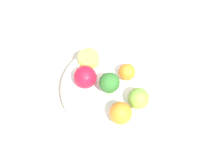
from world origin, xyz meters
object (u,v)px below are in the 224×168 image
object	(u,v)px
orange_front	(121,113)
orange_back	(127,72)
bowl	(112,90)
apple_red	(139,99)
broccoli	(110,83)
apple_green	(85,77)
small_cup	(89,59)

from	to	relation	value
orange_front	orange_back	bearing A→B (deg)	51.37
bowl	apple_red	world-z (taller)	apple_red
broccoli	orange_front	bearing A→B (deg)	-100.57
apple_green	orange_front	world-z (taller)	apple_green
bowl	broccoli	size ratio (longest dim) A/B	3.87
broccoli	orange_front	world-z (taller)	broccoli
apple_red	broccoli	bearing A→B (deg)	123.24
bowl	apple_green	xyz separation A→B (m)	(-0.05, 0.04, 0.04)
bowl	orange_back	xyz separation A→B (m)	(0.04, 0.01, 0.04)
apple_red	apple_green	world-z (taller)	apple_green
apple_red	orange_back	xyz separation A→B (m)	(0.01, 0.07, -0.00)
broccoli	apple_red	world-z (taller)	broccoli
bowl	orange_front	size ratio (longest dim) A/B	4.78
apple_red	apple_green	size ratio (longest dim) A/B	0.92
orange_front	small_cup	size ratio (longest dim) A/B	0.98
orange_front	bowl	bearing A→B (deg)	72.81
apple_red	orange_front	world-z (taller)	orange_front
broccoli	orange_front	xyz separation A→B (m)	(-0.01, -0.07, -0.01)
orange_back	small_cup	size ratio (longest dim) A/B	0.80
apple_green	small_cup	bearing A→B (deg)	55.48
orange_front	orange_back	distance (m)	0.10
orange_front	small_cup	distance (m)	0.16
orange_back	small_cup	bearing A→B (deg)	124.97
orange_back	small_cup	xyz separation A→B (m)	(-0.06, 0.08, -0.01)
orange_back	bowl	bearing A→B (deg)	-172.49
apple_red	small_cup	bearing A→B (deg)	105.04
orange_front	orange_back	world-z (taller)	orange_front
bowl	apple_red	bearing A→B (deg)	-67.81
broccoli	small_cup	bearing A→B (deg)	91.65
broccoli	orange_front	size ratio (longest dim) A/B	1.23
bowl	apple_green	distance (m)	0.07
apple_green	small_cup	size ratio (longest dim) A/B	1.04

